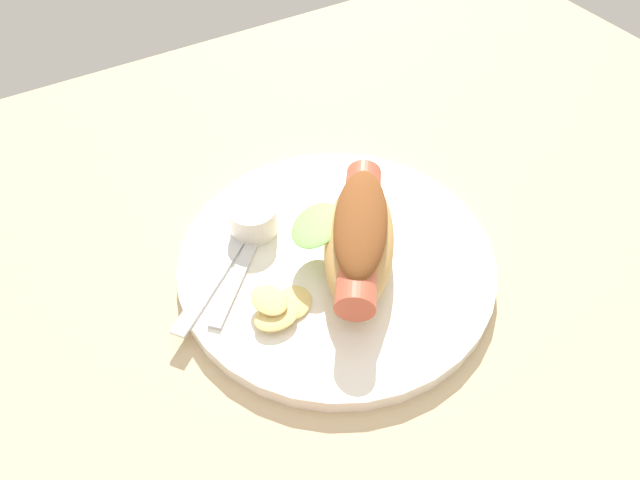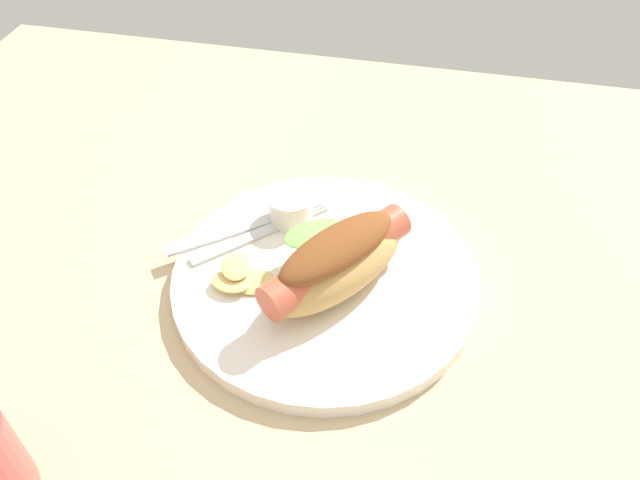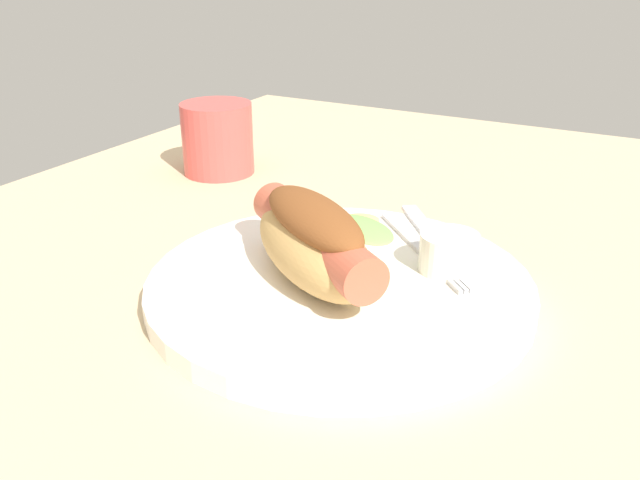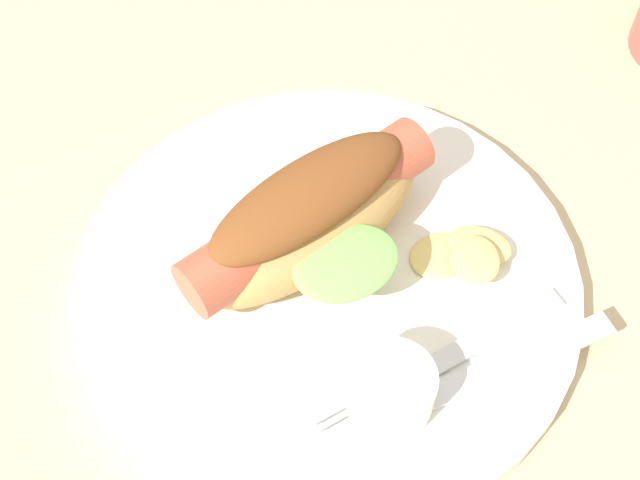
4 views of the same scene
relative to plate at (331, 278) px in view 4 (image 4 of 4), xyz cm
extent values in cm
cube|color=tan|center=(-0.19, -0.30, -1.70)|extent=(120.00, 90.00, 1.80)
cylinder|color=white|center=(0.00, 0.00, 0.00)|extent=(29.57, 29.57, 1.60)
ellipsoid|color=tan|center=(-1.61, 1.17, 3.48)|extent=(14.03, 16.06, 5.36)
cylinder|color=#C1563D|center=(-1.61, 1.17, 4.42)|extent=(12.26, 15.12, 3.40)
ellipsoid|color=brown|center=(-1.61, 1.17, 5.95)|extent=(11.42, 13.29, 2.76)
ellipsoid|color=#7FC65B|center=(1.16, -1.62, 4.55)|extent=(7.44, 7.28, 1.34)
cylinder|color=white|center=(4.94, -7.18, 2.32)|extent=(4.61, 4.61, 3.04)
cube|color=silver|center=(8.46, -3.05, 1.00)|extent=(9.74, 9.64, 0.40)
cube|color=silver|center=(2.56, -8.25, 1.00)|extent=(2.49, 2.46, 0.40)
cube|color=silver|center=(2.88, -8.57, 1.00)|extent=(2.49, 2.46, 0.40)
cube|color=silver|center=(3.19, -8.89, 1.00)|extent=(2.49, 2.46, 0.40)
cube|color=silver|center=(9.73, -4.33, 0.98)|extent=(13.11, 10.66, 0.36)
ellipsoid|color=#E4C874|center=(5.93, 2.48, 1.05)|extent=(4.82, 4.82, 0.50)
ellipsoid|color=#E4C874|center=(8.07, 3.41, 1.56)|extent=(4.00, 3.07, 0.56)
ellipsoid|color=#E4C874|center=(7.93, 1.94, 2.19)|extent=(3.52, 4.10, 0.76)
camera|label=1|loc=(18.53, 28.48, 41.77)|focal=32.10mm
camera|label=2|loc=(-8.64, 40.77, 45.74)|focal=35.69mm
camera|label=3|loc=(-41.72, -21.17, 24.55)|focal=38.18mm
camera|label=4|loc=(6.03, -26.13, 43.21)|focal=48.41mm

